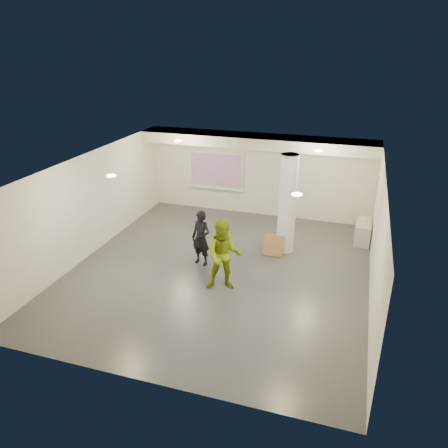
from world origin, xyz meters
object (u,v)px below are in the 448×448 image
(projection_screen, at_px, (216,170))
(woman, at_px, (201,238))
(man, at_px, (224,255))
(credenza, at_px, (362,232))
(column, at_px, (287,204))

(projection_screen, distance_m, woman, 4.39)
(projection_screen, bearing_deg, man, -69.36)
(man, bearing_deg, credenza, 34.09)
(projection_screen, bearing_deg, woman, -76.97)
(projection_screen, relative_size, man, 1.11)
(column, distance_m, credenza, 2.88)
(projection_screen, height_order, credenza, projection_screen)
(projection_screen, relative_size, woman, 1.31)
(projection_screen, distance_m, credenza, 5.59)
(credenza, bearing_deg, projection_screen, 166.40)
(woman, distance_m, man, 1.48)
(woman, bearing_deg, projection_screen, 117.99)
(credenza, xyz_separation_m, man, (-3.33, -4.04, 0.62))
(credenza, xyz_separation_m, woman, (-4.34, -2.97, 0.47))
(woman, height_order, man, man)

